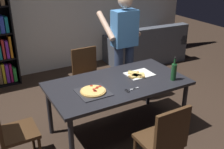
% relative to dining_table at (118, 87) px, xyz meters
% --- Properties ---
extents(ground_plane, '(12.00, 12.00, 0.00)m').
position_rel_dining_table_xyz_m(ground_plane, '(0.00, 0.00, -0.68)').
color(ground_plane, '#38281E').
extents(back_wall, '(6.40, 0.10, 2.80)m').
position_rel_dining_table_xyz_m(back_wall, '(0.00, 2.60, 0.72)').
color(back_wall, silver).
rests_on(back_wall, ground_plane).
extents(dining_table, '(1.79, 0.96, 0.75)m').
position_rel_dining_table_xyz_m(dining_table, '(0.00, 0.00, 0.00)').
color(dining_table, '#232328').
rests_on(dining_table, ground_plane).
extents(chair_near_camera, '(0.42, 0.42, 0.90)m').
position_rel_dining_table_xyz_m(chair_near_camera, '(-0.00, -0.97, -0.17)').
color(chair_near_camera, '#472D19').
rests_on(chair_near_camera, ground_plane).
extents(chair_far_side, '(0.42, 0.42, 0.90)m').
position_rel_dining_table_xyz_m(chair_far_side, '(0.00, 0.97, -0.17)').
color(chair_far_side, '#472D19').
rests_on(chair_far_side, ground_plane).
extents(chair_left_end, '(0.42, 0.42, 0.90)m').
position_rel_dining_table_xyz_m(chair_left_end, '(-1.38, 0.00, -0.17)').
color(chair_left_end, '#472D19').
rests_on(chair_left_end, ground_plane).
extents(couch, '(1.75, 0.95, 0.85)m').
position_rel_dining_table_xyz_m(couch, '(1.90, 1.99, -0.38)').
color(couch, '#4C515B').
rests_on(couch, ground_plane).
extents(person_serving_pizza, '(0.55, 0.54, 1.75)m').
position_rel_dining_table_xyz_m(person_serving_pizza, '(0.55, 0.75, 0.32)').
color(person_serving_pizza, '#38476B').
rests_on(person_serving_pizza, ground_plane).
extents(pepperoni_pizza_on_tray, '(0.37, 0.37, 0.04)m').
position_rel_dining_table_xyz_m(pepperoni_pizza_on_tray, '(-0.40, -0.10, 0.08)').
color(pepperoni_pizza_on_tray, '#2D2D33').
rests_on(pepperoni_pizza_on_tray, dining_table).
extents(pizza_slices_on_towel, '(0.37, 0.29, 0.03)m').
position_rel_dining_table_xyz_m(pizza_slices_on_towel, '(0.35, 0.05, 0.08)').
color(pizza_slices_on_towel, white).
rests_on(pizza_slices_on_towel, dining_table).
extents(wine_bottle, '(0.07, 0.07, 0.32)m').
position_rel_dining_table_xyz_m(wine_bottle, '(0.67, -0.29, 0.19)').
color(wine_bottle, '#194723').
rests_on(wine_bottle, dining_table).
extents(kitchen_scissors, '(0.19, 0.09, 0.01)m').
position_rel_dining_table_xyz_m(kitchen_scissors, '(0.01, -0.27, 0.07)').
color(kitchen_scissors, silver).
rests_on(kitchen_scissors, dining_table).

